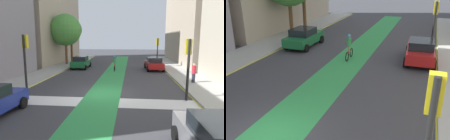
{
  "view_description": "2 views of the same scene",
  "coord_description": "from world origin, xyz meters",
  "views": [
    {
      "loc": [
        2.03,
        -13.49,
        3.8
      ],
      "look_at": [
        0.35,
        3.57,
        1.11
      ],
      "focal_mm": 31.87,
      "sensor_mm": 36.0,
      "label": 1
    },
    {
      "loc": [
        5.2,
        -6.19,
        5.77
      ],
      "look_at": [
        0.96,
        5.18,
        1.03
      ],
      "focal_mm": 39.85,
      "sensor_mm": 36.0,
      "label": 2
    }
  ],
  "objects": [
    {
      "name": "traffic_signal_near_left",
      "position": [
        -5.33,
        -0.33,
        2.88
      ],
      "size": [
        0.35,
        0.52,
        4.09
      ],
      "color": "black",
      "rests_on": "ground_plane"
    },
    {
      "name": "traffic_signal_near_right",
      "position": [
        5.49,
        -1.0,
        2.68
      ],
      "size": [
        0.35,
        0.52,
        3.81
      ],
      "color": "black",
      "rests_on": "ground_plane"
    },
    {
      "name": "curb_stripe_left",
      "position": [
        -6.0,
        0.0,
        0.01
      ],
      "size": [
        0.16,
        60.0,
        0.01
      ],
      "primitive_type": "cube",
      "color": "yellow",
      "rests_on": "ground_plane"
    },
    {
      "name": "ground_plane",
      "position": [
        0.0,
        0.0,
        0.0
      ],
      "size": [
        120.0,
        120.0,
        0.0
      ],
      "primitive_type": "plane",
      "color": "#38383D"
    },
    {
      "name": "car_green_left_far",
      "position": [
        -4.54,
        11.81,
        0.8
      ],
      "size": [
        2.04,
        4.21,
        1.57
      ],
      "color": "#196033",
      "rests_on": "ground_plane"
    },
    {
      "name": "cyclist_in_lane",
      "position": [
        0.03,
        9.89,
        0.97
      ],
      "size": [
        0.32,
        1.73,
        1.86
      ],
      "color": "black",
      "rests_on": "ground_plane"
    },
    {
      "name": "car_red_right_far",
      "position": [
        4.79,
        11.17,
        0.8
      ],
      "size": [
        2.19,
        4.28,
        1.57
      ],
      "color": "#A51919",
      "rests_on": "ground_plane"
    },
    {
      "name": "street_tree_far",
      "position": [
        -7.57,
        17.77,
        5.21
      ],
      "size": [
        3.4,
        3.4,
        6.8
      ],
      "color": "brown",
      "rests_on": "sidewalk_left"
    },
    {
      "name": "sidewalk_left",
      "position": [
        -7.5,
        0.0,
        0.07
      ],
      "size": [
        3.0,
        60.0,
        0.15
      ],
      "primitive_type": "cube",
      "color": "#9E9E99",
      "rests_on": "ground_plane"
    },
    {
      "name": "traffic_signal_far_right",
      "position": [
        5.45,
        13.56,
        2.74
      ],
      "size": [
        0.35,
        0.52,
        3.9
      ],
      "color": "black",
      "rests_on": "ground_plane"
    },
    {
      "name": "curb_stripe_right",
      "position": [
        6.0,
        0.0,
        0.01
      ],
      "size": [
        0.16,
        60.0,
        0.01
      ],
      "primitive_type": "cube",
      "color": "yellow",
      "rests_on": "ground_plane"
    },
    {
      "name": "pedestrian_sidewalk_right_a",
      "position": [
        7.29,
        3.66,
        0.97
      ],
      "size": [
        0.34,
        0.34,
        1.62
      ],
      "color": "#262638",
      "rests_on": "sidewalk_right"
    },
    {
      "name": "bike_lane_paint",
      "position": [
        0.13,
        0.0,
        0.0
      ],
      "size": [
        2.4,
        60.0,
        0.01
      ],
      "primitive_type": "cube",
      "color": "#2D8C47",
      "rests_on": "ground_plane"
    },
    {
      "name": "street_tree_near",
      "position": [
        -7.46,
        14.76,
        5.08
      ],
      "size": [
        4.53,
        4.53,
        7.21
      ],
      "color": "brown",
      "rests_on": "sidewalk_left"
    },
    {
      "name": "crosswalk_band",
      "position": [
        0.0,
        -2.0,
        0.0
      ],
      "size": [
        12.0,
        1.8,
        0.01
      ],
      "primitive_type": "cube",
      "color": "silver",
      "rests_on": "ground_plane"
    },
    {
      "name": "sidewalk_right",
      "position": [
        7.5,
        0.0,
        0.07
      ],
      "size": [
        3.0,
        60.0,
        0.15
      ],
      "primitive_type": "cube",
      "color": "#9E9E99",
      "rests_on": "ground_plane"
    }
  ]
}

